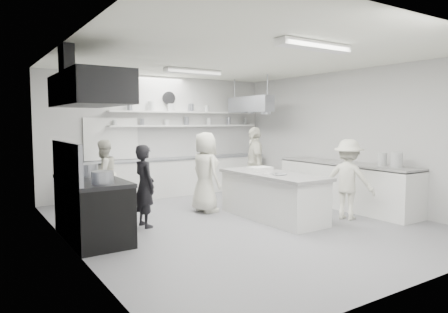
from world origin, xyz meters
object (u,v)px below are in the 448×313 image
cook_stove (145,186)px  cook_back (103,174)px  back_counter (177,176)px  prep_island (272,197)px  stove (92,210)px  right_counter (345,186)px

cook_stove → cook_back: cook_back is taller
cook_back → cook_stove: bearing=67.8°
back_counter → prep_island: back_counter is taller
stove → cook_back: size_ratio=1.23×
stove → right_counter: right_counter is taller
back_counter → cook_back: bearing=-165.9°
stove → back_counter: bearing=44.0°
back_counter → prep_island: 3.33m
right_counter → prep_island: 1.98m
right_counter → cook_stove: bearing=169.0°
cook_stove → back_counter: bearing=-40.4°
prep_island → cook_stove: 2.43m
right_counter → stove: bearing=173.5°
stove → back_counter: back_counter is taller
cook_back → back_counter: bearing=168.8°
stove → prep_island: bearing=-8.9°
stove → cook_stove: cook_stove is taller
right_counter → prep_island: size_ratio=1.47×
prep_island → cook_back: size_ratio=1.53×
prep_island → cook_back: cook_back is taller
back_counter → stove: bearing=-136.0°
back_counter → right_counter: (2.35, -3.40, 0.01)m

